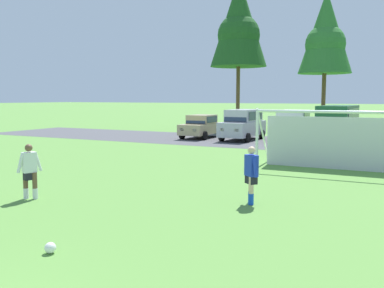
# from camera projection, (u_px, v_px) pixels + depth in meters

# --- Properties ---
(ground_plane) EXTENTS (400.00, 400.00, 0.00)m
(ground_plane) POSITION_uv_depth(u_px,v_px,m) (262.00, 170.00, 17.41)
(ground_plane) COLOR #598C3D
(parking_lot_strip) EXTENTS (52.00, 8.40, 0.01)m
(parking_lot_strip) POSITION_uv_depth(u_px,v_px,m) (312.00, 144.00, 26.89)
(parking_lot_strip) COLOR #4C4C51
(parking_lot_strip) RESTS_ON ground
(soccer_ball) EXTENTS (0.22, 0.22, 0.22)m
(soccer_ball) POSITION_uv_depth(u_px,v_px,m) (50.00, 248.00, 8.04)
(soccer_ball) COLOR white
(soccer_ball) RESTS_ON ground
(soccer_goal) EXTENTS (7.45, 2.07, 2.57)m
(soccer_goal) POSITION_uv_depth(u_px,v_px,m) (349.00, 140.00, 16.99)
(soccer_goal) COLOR white
(soccer_goal) RESTS_ON ground
(player_midfield_center) EXTENTS (0.57, 0.59, 1.64)m
(player_midfield_center) POSITION_uv_depth(u_px,v_px,m) (251.00, 175.00, 11.74)
(player_midfield_center) COLOR beige
(player_midfield_center) RESTS_ON ground
(player_defender_far) EXTENTS (0.42, 0.68, 1.64)m
(player_defender_far) POSITION_uv_depth(u_px,v_px,m) (30.00, 172.00, 12.32)
(player_defender_far) COLOR brown
(player_defender_far) RESTS_ON ground
(parked_car_slot_far_left) EXTENTS (2.04, 4.20, 1.72)m
(parked_car_slot_far_left) POSITION_uv_depth(u_px,v_px,m) (201.00, 126.00, 31.09)
(parked_car_slot_far_left) COLOR tan
(parked_car_slot_far_left) RESTS_ON ground
(parked_car_slot_left) EXTENTS (2.29, 4.68, 2.16)m
(parked_car_slot_left) POSITION_uv_depth(u_px,v_px,m) (243.00, 124.00, 29.58)
(parked_car_slot_left) COLOR #B2B2BC
(parked_car_slot_left) RESTS_ON ground
(parked_car_slot_center_left) EXTENTS (2.32, 4.70, 2.16)m
(parked_car_slot_center_left) POSITION_uv_depth(u_px,v_px,m) (293.00, 126.00, 28.04)
(parked_car_slot_center_left) COLOR silver
(parked_car_slot_center_left) RESTS_ON ground
(parked_car_slot_center) EXTENTS (2.44, 4.92, 2.52)m
(parked_car_slot_center) POSITION_uv_depth(u_px,v_px,m) (337.00, 125.00, 25.50)
(parked_car_slot_center) COLOR #194C2D
(parked_car_slot_center) RESTS_ON ground
(tree_left_edge) EXTENTS (5.36, 5.36, 14.30)m
(tree_left_edge) POSITION_uv_depth(u_px,v_px,m) (239.00, 25.00, 39.36)
(tree_left_edge) COLOR brown
(tree_left_edge) RESTS_ON ground
(tree_mid_left) EXTENTS (4.60, 4.60, 12.27)m
(tree_mid_left) POSITION_uv_depth(u_px,v_px,m) (326.00, 35.00, 36.21)
(tree_mid_left) COLOR brown
(tree_mid_left) RESTS_ON ground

